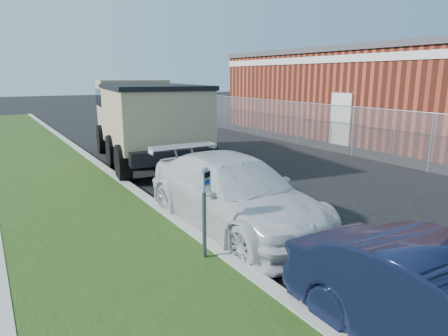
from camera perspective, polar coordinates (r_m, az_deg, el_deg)
ground at (r=8.73m, az=11.40°, el=-6.60°), size 120.00×120.00×0.00m
streetside at (r=8.49m, az=-29.05°, el=-8.13°), size 6.12×50.00×0.15m
chainlink_fence at (r=17.53m, az=10.68°, el=7.44°), size 0.06×30.06×30.00m
brick_building at (r=22.54m, az=20.68°, el=10.23°), size 9.20×14.20×4.17m
parking_meter at (r=6.03m, az=-2.88°, el=-3.52°), size 0.23×0.20×1.44m
white_wagon at (r=7.73m, az=1.46°, el=-3.60°), size 2.01×4.75×1.37m
dump_truck at (r=14.15m, az=-11.28°, el=7.29°), size 3.64×7.31×2.75m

